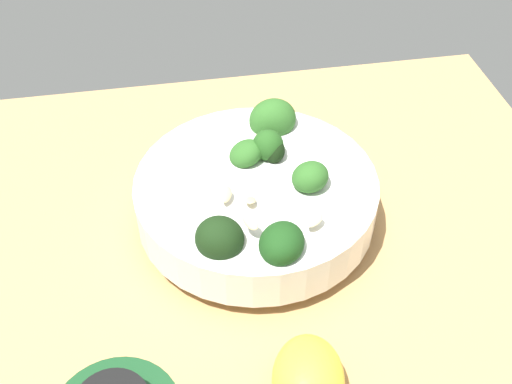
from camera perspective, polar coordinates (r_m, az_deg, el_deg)
name	(u,v)px	position (r cm, az deg, el deg)	size (l,w,h in cm)	color
ground_plane	(297,268)	(60.52, 3.71, -6.91)	(60.80, 60.80, 4.20)	tan
bowl_of_broccoli	(257,194)	(58.96, 0.08, -0.22)	(22.65, 22.96, 9.25)	white
lemon_wedge	(308,380)	(48.93, 4.77, -16.66)	(7.52, 5.47, 4.29)	yellow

